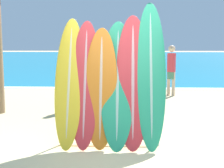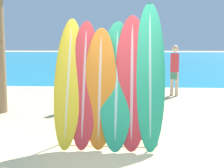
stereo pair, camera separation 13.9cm
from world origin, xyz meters
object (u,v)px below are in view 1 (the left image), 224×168
at_px(surfboard_rack, 110,117).
at_px(surfboard_slot_5, 151,73).
at_px(surfboard_slot_0, 69,81).
at_px(person_near_water, 171,68).
at_px(surfboard_slot_1, 85,83).
at_px(surfboard_slot_2, 101,87).
at_px(surfboard_slot_4, 133,80).
at_px(person_mid_beach, 79,77).
at_px(surfboard_slot_3, 118,83).

bearing_deg(surfboard_rack, surfboard_slot_5, 6.55).
relative_size(surfboard_slot_0, person_near_water, 1.30).
height_order(surfboard_slot_0, surfboard_slot_1, surfboard_slot_0).
xyz_separation_m(surfboard_slot_2, surfboard_slot_5, (0.86, 0.09, 0.24)).
bearing_deg(surfboard_slot_5, surfboard_slot_4, -174.00).
bearing_deg(person_near_water, surfboard_slot_4, -76.50).
bearing_deg(surfboard_slot_1, surfboard_slot_2, -6.40).
height_order(surfboard_slot_4, person_mid_beach, surfboard_slot_4).
xyz_separation_m(surfboard_slot_5, person_mid_beach, (-1.73, 3.02, -0.40)).
xyz_separation_m(surfboard_rack, surfboard_slot_1, (-0.43, 0.03, 0.59)).
distance_m(surfboard_slot_0, person_near_water, 5.98).
bearing_deg(surfboard_slot_1, surfboard_rack, -3.60).
bearing_deg(surfboard_slot_5, person_mid_beach, 119.85).
relative_size(surfboard_slot_2, surfboard_slot_4, 0.90).
bearing_deg(surfboard_slot_1, surfboard_slot_0, 178.35).
bearing_deg(surfboard_slot_0, surfboard_rack, -2.83).
height_order(surfboard_slot_5, person_mid_beach, surfboard_slot_5).
relative_size(surfboard_slot_0, surfboard_slot_3, 1.02).
xyz_separation_m(person_near_water, person_mid_beach, (-2.84, -2.35, -0.07)).
distance_m(surfboard_slot_3, surfboard_slot_4, 0.27).
bearing_deg(surfboard_slot_3, surfboard_slot_2, -171.61).
bearing_deg(surfboard_slot_4, person_mid_beach, 114.95).
bearing_deg(surfboard_slot_1, surfboard_slot_3, 1.10).
xyz_separation_m(surfboard_slot_2, surfboard_slot_4, (0.55, 0.05, 0.12)).
bearing_deg(surfboard_slot_3, surfboard_slot_4, 2.35).
distance_m(surfboard_slot_2, person_near_water, 5.80).
bearing_deg(surfboard_slot_3, surfboard_slot_1, -178.90).
relative_size(surfboard_slot_3, person_mid_beach, 1.37).
bearing_deg(surfboard_slot_5, surfboard_slot_0, -178.13).
bearing_deg(person_mid_beach, surfboard_rack, -19.34).
bearing_deg(surfboard_slot_5, surfboard_rack, -173.45).
bearing_deg(surfboard_slot_4, surfboard_slot_1, -178.50).
relative_size(surfboard_slot_5, person_mid_beach, 1.59).
xyz_separation_m(surfboard_slot_0, surfboard_slot_4, (1.11, 0.01, 0.03)).
bearing_deg(surfboard_rack, surfboard_slot_3, 15.89).
bearing_deg(surfboard_slot_2, surfboard_slot_3, 8.39).
bearing_deg(person_near_water, surfboard_slot_2, -81.65).
bearing_deg(person_near_water, surfboard_slot_3, -79.08).
distance_m(surfboard_slot_2, surfboard_slot_5, 0.90).
distance_m(surfboard_slot_0, person_mid_beach, 3.09).
height_order(surfboard_slot_1, surfboard_slot_5, surfboard_slot_5).
xyz_separation_m(surfboard_slot_0, surfboard_slot_5, (1.42, 0.05, 0.15)).
height_order(surfboard_slot_4, surfboard_slot_5, surfboard_slot_5).
bearing_deg(surfboard_slot_5, person_near_water, 78.36).
distance_m(surfboard_slot_1, surfboard_slot_3, 0.56).
xyz_separation_m(surfboard_rack, surfboard_slot_5, (0.71, 0.08, 0.76)).
bearing_deg(surfboard_slot_3, surfboard_slot_0, -179.81).
xyz_separation_m(surfboard_slot_1, surfboard_slot_3, (0.56, 0.01, -0.00)).
bearing_deg(surfboard_slot_1, person_mid_beach, 100.85).
xyz_separation_m(surfboard_rack, person_near_water, (1.82, 5.45, 0.43)).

